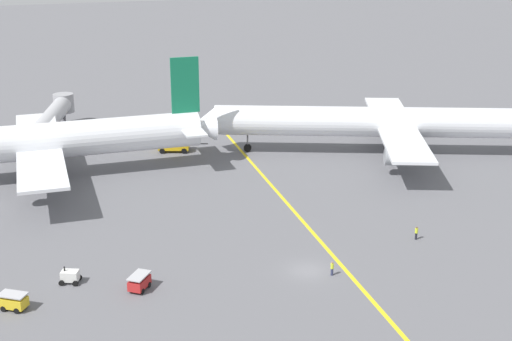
{
  "coord_description": "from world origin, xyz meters",
  "views": [
    {
      "loc": [
        -28.43,
        -65.73,
        36.27
      ],
      "look_at": [
        1.79,
        23.1,
        4.0
      ],
      "focal_mm": 50.26,
      "sensor_mm": 36.0,
      "label": 1
    }
  ],
  "objects_px": {
    "ground_crew_ramp_agent_by_cones": "(332,268)",
    "jet_bridge": "(55,114)",
    "gse_baggage_cart_near_cluster": "(139,282)",
    "gse_baggage_cart_trailing": "(13,301)",
    "airliner_being_pushed": "(383,122)",
    "pushback_tug": "(173,144)",
    "airliner_at_gate_left": "(23,143)",
    "ground_crew_marshaller_foreground": "(416,233)",
    "gse_gpu_cart_small": "(70,276)"
  },
  "relations": [
    {
      "from": "airliner_being_pushed",
      "to": "jet_bridge",
      "type": "bearing_deg",
      "value": 151.03
    },
    {
      "from": "gse_baggage_cart_trailing",
      "to": "gse_baggage_cart_near_cluster",
      "type": "bearing_deg",
      "value": -0.03
    },
    {
      "from": "airliner_at_gate_left",
      "to": "gse_baggage_cart_near_cluster",
      "type": "bearing_deg",
      "value": -75.76
    },
    {
      "from": "ground_crew_marshaller_foreground",
      "to": "jet_bridge",
      "type": "bearing_deg",
      "value": 122.32
    },
    {
      "from": "airliner_being_pushed",
      "to": "gse_baggage_cart_near_cluster",
      "type": "relative_size",
      "value": 18.36
    },
    {
      "from": "ground_crew_ramp_agent_by_cones",
      "to": "jet_bridge",
      "type": "relative_size",
      "value": 0.07
    },
    {
      "from": "ground_crew_marshaller_foreground",
      "to": "airliner_at_gate_left",
      "type": "bearing_deg",
      "value": 139.48
    },
    {
      "from": "gse_baggage_cart_near_cluster",
      "to": "ground_crew_marshaller_foreground",
      "type": "distance_m",
      "value": 34.13
    },
    {
      "from": "ground_crew_marshaller_foreground",
      "to": "jet_bridge",
      "type": "xyz_separation_m",
      "value": [
        -38.19,
        60.36,
        3.24
      ]
    },
    {
      "from": "pushback_tug",
      "to": "gse_gpu_cart_small",
      "type": "height_order",
      "value": "pushback_tug"
    },
    {
      "from": "airliner_at_gate_left",
      "to": "airliner_being_pushed",
      "type": "xyz_separation_m",
      "value": [
        56.64,
        -5.42,
        -0.34
      ]
    },
    {
      "from": "airliner_being_pushed",
      "to": "ground_crew_ramp_agent_by_cones",
      "type": "xyz_separation_m",
      "value": [
        -26.15,
        -37.58,
        -4.53
      ]
    },
    {
      "from": "gse_gpu_cart_small",
      "to": "gse_baggage_cart_near_cluster",
      "type": "height_order",
      "value": "gse_gpu_cart_small"
    },
    {
      "from": "pushback_tug",
      "to": "gse_baggage_cart_near_cluster",
      "type": "height_order",
      "value": "pushback_tug"
    },
    {
      "from": "pushback_tug",
      "to": "gse_gpu_cart_small",
      "type": "bearing_deg",
      "value": -115.84
    },
    {
      "from": "gse_baggage_cart_near_cluster",
      "to": "gse_gpu_cart_small",
      "type": "bearing_deg",
      "value": 150.09
    },
    {
      "from": "jet_bridge",
      "to": "pushback_tug",
      "type": "bearing_deg",
      "value": -40.7
    },
    {
      "from": "gse_baggage_cart_near_cluster",
      "to": "ground_crew_ramp_agent_by_cones",
      "type": "bearing_deg",
      "value": -9.75
    },
    {
      "from": "airliner_at_gate_left",
      "to": "gse_gpu_cart_small",
      "type": "relative_size",
      "value": 23.21
    },
    {
      "from": "gse_baggage_cart_near_cluster",
      "to": "gse_baggage_cart_trailing",
      "type": "distance_m",
      "value": 12.56
    },
    {
      "from": "airliner_being_pushed",
      "to": "pushback_tug",
      "type": "bearing_deg",
      "value": 158.98
    },
    {
      "from": "airliner_being_pushed",
      "to": "pushback_tug",
      "type": "distance_m",
      "value": 35.25
    },
    {
      "from": "airliner_at_gate_left",
      "to": "gse_gpu_cart_small",
      "type": "bearing_deg",
      "value": -84.75
    },
    {
      "from": "gse_baggage_cart_trailing",
      "to": "ground_crew_marshaller_foreground",
      "type": "distance_m",
      "value": 46.67
    },
    {
      "from": "airliner_at_gate_left",
      "to": "ground_crew_ramp_agent_by_cones",
      "type": "height_order",
      "value": "airliner_at_gate_left"
    },
    {
      "from": "gse_baggage_cart_near_cluster",
      "to": "ground_crew_marshaller_foreground",
      "type": "bearing_deg",
      "value": 3.0
    },
    {
      "from": "gse_gpu_cart_small",
      "to": "ground_crew_ramp_agent_by_cones",
      "type": "xyz_separation_m",
      "value": [
        27.22,
        -7.4,
        0.05
      ]
    },
    {
      "from": "gse_baggage_cart_trailing",
      "to": "ground_crew_marshaller_foreground",
      "type": "relative_size",
      "value": 1.86
    },
    {
      "from": "gse_baggage_cart_trailing",
      "to": "pushback_tug",
      "type": "bearing_deg",
      "value": 60.38
    },
    {
      "from": "airliner_being_pushed",
      "to": "ground_crew_marshaller_foreground",
      "type": "height_order",
      "value": "airliner_being_pushed"
    },
    {
      "from": "gse_baggage_cart_near_cluster",
      "to": "jet_bridge",
      "type": "height_order",
      "value": "jet_bridge"
    },
    {
      "from": "gse_gpu_cart_small",
      "to": "gse_baggage_cart_trailing",
      "type": "height_order",
      "value": "gse_gpu_cart_small"
    },
    {
      "from": "airliner_at_gate_left",
      "to": "ground_crew_marshaller_foreground",
      "type": "bearing_deg",
      "value": -40.52
    },
    {
      "from": "airliner_at_gate_left",
      "to": "jet_bridge",
      "type": "relative_size",
      "value": 2.61
    },
    {
      "from": "airliner_being_pushed",
      "to": "gse_gpu_cart_small",
      "type": "distance_m",
      "value": 61.48
    },
    {
      "from": "gse_baggage_cart_near_cluster",
      "to": "airliner_at_gate_left",
      "type": "bearing_deg",
      "value": 104.24
    },
    {
      "from": "airliner_at_gate_left",
      "to": "gse_baggage_cart_near_cluster",
      "type": "xyz_separation_m",
      "value": [
        10.02,
        -39.48,
        -4.85
      ]
    },
    {
      "from": "airliner_being_pushed",
      "to": "jet_bridge",
      "type": "height_order",
      "value": "airliner_being_pushed"
    },
    {
      "from": "gse_baggage_cart_trailing",
      "to": "ground_crew_ramp_agent_by_cones",
      "type": "bearing_deg",
      "value": -6.09
    },
    {
      "from": "airliner_being_pushed",
      "to": "gse_gpu_cart_small",
      "type": "bearing_deg",
      "value": -150.52
    },
    {
      "from": "pushback_tug",
      "to": "jet_bridge",
      "type": "height_order",
      "value": "jet_bridge"
    },
    {
      "from": "ground_crew_ramp_agent_by_cones",
      "to": "jet_bridge",
      "type": "height_order",
      "value": "jet_bridge"
    },
    {
      "from": "gse_baggage_cart_trailing",
      "to": "airliner_at_gate_left",
      "type": "bearing_deg",
      "value": 86.32
    },
    {
      "from": "pushback_tug",
      "to": "ground_crew_marshaller_foreground",
      "type": "height_order",
      "value": "pushback_tug"
    },
    {
      "from": "gse_gpu_cart_small",
      "to": "airliner_being_pushed",
      "type": "bearing_deg",
      "value": 29.48
    },
    {
      "from": "gse_baggage_cart_trailing",
      "to": "ground_crew_marshaller_foreground",
      "type": "xyz_separation_m",
      "value": [
        46.64,
        1.78,
        0.02
      ]
    },
    {
      "from": "gse_gpu_cart_small",
      "to": "gse_baggage_cart_trailing",
      "type": "relative_size",
      "value": 0.81
    },
    {
      "from": "airliner_at_gate_left",
      "to": "gse_baggage_cart_trailing",
      "type": "distance_m",
      "value": 39.86
    },
    {
      "from": "gse_baggage_cart_near_cluster",
      "to": "gse_baggage_cart_trailing",
      "type": "relative_size",
      "value": 0.99
    },
    {
      "from": "airliner_at_gate_left",
      "to": "ground_crew_ramp_agent_by_cones",
      "type": "distance_m",
      "value": 52.94
    }
  ]
}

